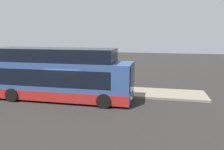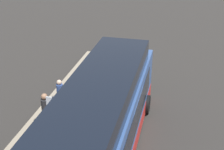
# 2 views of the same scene
# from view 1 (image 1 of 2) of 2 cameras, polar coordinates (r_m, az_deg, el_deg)

# --- Properties ---
(ground) EXTENTS (80.00, 80.00, 0.00)m
(ground) POSITION_cam_1_polar(r_m,az_deg,el_deg) (16.20, -11.27, -6.62)
(ground) COLOR #2B2826
(platform) EXTENTS (20.00, 2.83, 0.17)m
(platform) POSITION_cam_1_polar(r_m,az_deg,el_deg) (18.87, -7.69, -3.72)
(platform) COLOR gray
(platform) RESTS_ON ground
(bus_lead) EXTENTS (10.51, 2.79, 3.76)m
(bus_lead) POSITION_cam_1_polar(r_m,az_deg,el_deg) (16.31, -13.54, -0.53)
(bus_lead) COLOR #33518C
(bus_lead) RESTS_ON ground
(passenger_boarding) EXTENTS (0.57, 0.57, 1.69)m
(passenger_boarding) POSITION_cam_1_polar(r_m,az_deg,el_deg) (18.31, -1.89, -0.83)
(passenger_boarding) COLOR #6B604C
(passenger_boarding) RESTS_ON platform
(passenger_waiting) EXTENTS (0.55, 0.62, 1.86)m
(passenger_waiting) POSITION_cam_1_polar(r_m,az_deg,el_deg) (18.77, -7.11, -0.31)
(passenger_waiting) COLOR #4C476B
(passenger_waiting) RESTS_ON platform
(suitcase) EXTENTS (0.32, 0.20, 0.91)m
(suitcase) POSITION_cam_1_polar(r_m,az_deg,el_deg) (19.08, -8.63, -2.27)
(suitcase) COLOR #598C59
(suitcase) RESTS_ON platform
(sign_post) EXTENTS (0.10, 0.65, 2.39)m
(sign_post) POSITION_cam_1_polar(r_m,az_deg,el_deg) (18.21, -10.90, 0.66)
(sign_post) COLOR #4C4C51
(sign_post) RESTS_ON platform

